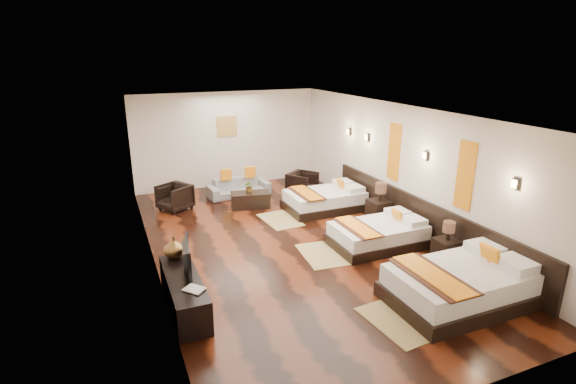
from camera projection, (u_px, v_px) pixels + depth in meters
name	position (u px, v px, depth m)	size (l,w,h in m)	color
floor	(290.00, 244.00, 9.34)	(5.50, 9.50, 0.01)	black
ceiling	(290.00, 111.00, 8.49)	(5.50, 9.50, 0.01)	white
back_wall	(227.00, 139.00, 13.08)	(5.50, 0.01, 2.80)	silver
left_wall	(149.00, 198.00, 7.90)	(0.01, 9.50, 2.80)	silver
right_wall	(402.00, 167.00, 9.94)	(0.01, 9.50, 2.80)	silver
headboard_panel	(420.00, 219.00, 9.51)	(0.08, 6.60, 0.90)	black
bed_near	(462.00, 284.00, 7.13)	(2.35, 1.47, 0.90)	black
bed_mid	(379.00, 234.00, 9.21)	(1.95, 1.22, 0.74)	black
bed_far	(325.00, 200.00, 11.32)	(2.00, 1.25, 0.76)	black
nightstand_a	(446.00, 248.00, 8.46)	(0.42, 0.42, 0.84)	black
nightstand_b	(380.00, 209.00, 10.42)	(0.50, 0.50, 0.99)	black
jute_mat_near	(397.00, 322.00, 6.65)	(0.75, 1.20, 0.01)	#9E8750
jute_mat_mid	(322.00, 255.00, 8.85)	(0.75, 1.20, 0.01)	#9E8750
jute_mat_far	(280.00, 220.00, 10.66)	(0.75, 1.20, 0.01)	#9E8750
tv_console	(184.00, 293.00, 6.93)	(0.50, 1.80, 0.55)	black
tv	(183.00, 257.00, 6.96)	(0.88, 0.12, 0.51)	black
book	(189.00, 293.00, 6.38)	(0.22, 0.30, 0.03)	black
figurine	(174.00, 247.00, 7.45)	(0.36, 0.36, 0.37)	brown
sofa	(239.00, 187.00, 12.40)	(1.73, 0.68, 0.50)	gray
armchair_left	(175.00, 197.00, 11.28)	(0.72, 0.74, 0.67)	black
armchair_right	(302.00, 184.00, 12.42)	(0.72, 0.74, 0.67)	black
coffee_table	(250.00, 200.00, 11.50)	(1.00, 0.50, 0.40)	black
table_plant	(249.00, 186.00, 11.47)	(0.27, 0.23, 0.30)	#2E581D
orange_panel_a	(465.00, 176.00, 8.17)	(0.04, 0.40, 1.30)	#D86014
orange_panel_b	(394.00, 152.00, 10.10)	(0.04, 0.40, 1.30)	#D86014
sconce_near	(515.00, 184.00, 7.15)	(0.07, 0.12, 0.18)	black
sconce_mid	(426.00, 156.00, 9.08)	(0.07, 0.12, 0.18)	black
sconce_far	(367.00, 137.00, 11.01)	(0.07, 0.12, 0.18)	black
sconce_lounge	(349.00, 132.00, 11.80)	(0.07, 0.12, 0.18)	black
gold_artwork	(227.00, 126.00, 12.94)	(0.60, 0.04, 0.60)	#AD873F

